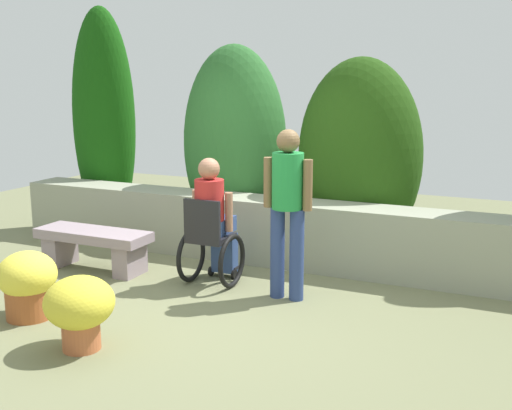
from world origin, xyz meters
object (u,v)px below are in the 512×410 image
(person_standing_companion, at_px, (288,203))
(flower_pot_terracotta_by_wall, at_px, (80,308))
(flower_pot_purple_near, at_px, (28,282))
(stone_bench, at_px, (94,244))
(person_in_wheelchair, at_px, (212,225))

(person_standing_companion, relative_size, flower_pot_terracotta_by_wall, 2.75)
(flower_pot_purple_near, bearing_deg, stone_bench, 105.39)
(stone_bench, xyz_separation_m, person_in_wheelchair, (1.44, 0.13, 0.32))
(stone_bench, distance_m, person_standing_companion, 2.40)
(person_standing_companion, xyz_separation_m, flower_pot_terracotta_by_wall, (-1.06, -1.76, -0.61))
(stone_bench, height_order, person_standing_companion, person_standing_companion)
(stone_bench, bearing_deg, flower_pot_terracotta_by_wall, -53.61)
(person_in_wheelchair, relative_size, flower_pot_purple_near, 2.18)
(person_in_wheelchair, bearing_deg, person_standing_companion, 1.06)
(person_standing_companion, height_order, flower_pot_purple_near, person_standing_companion)
(stone_bench, xyz_separation_m, flower_pot_terracotta_by_wall, (1.25, -1.73, 0.05))
(person_standing_companion, height_order, flower_pot_terracotta_by_wall, person_standing_companion)
(stone_bench, xyz_separation_m, person_standing_companion, (2.31, 0.03, 0.65))
(person_standing_companion, bearing_deg, stone_bench, 169.12)
(stone_bench, bearing_deg, person_standing_companion, 1.26)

